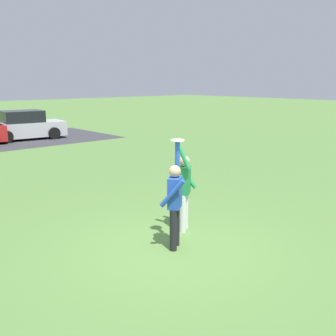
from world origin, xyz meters
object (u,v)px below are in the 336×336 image
person_defender (184,187)px  person_catcher (175,200)px  frisbee_disc (177,140)px  parked_car_silver (25,126)px

person_defender → person_catcher: bearing=0.0°
frisbee_disc → parked_car_silver: (3.71, 16.23, -1.37)m
person_catcher → parked_car_silver: (3.89, 16.36, -0.25)m
parked_car_silver → person_catcher: bearing=-96.7°
frisbee_disc → parked_car_silver: 16.71m
person_catcher → frisbee_disc: (0.18, 0.13, 1.11)m
person_catcher → person_defender: bearing=-0.0°
frisbee_disc → parked_car_silver: frisbee_disc is taller
person_catcher → person_defender: person_catcher is taller
frisbee_disc → person_defender: bearing=34.9°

